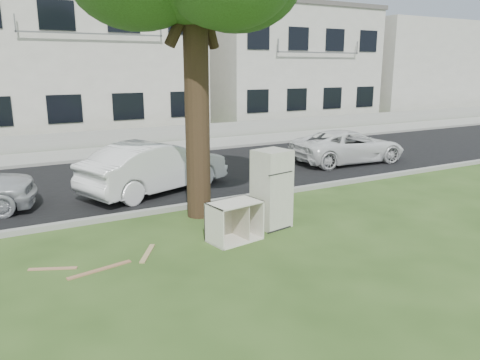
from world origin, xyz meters
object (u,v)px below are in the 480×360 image
car_center (156,167)px  car_right (348,146)px  fridge (272,189)px  cabinet (234,221)px

car_center → car_right: bearing=-106.3°
fridge → cabinet: fridge is taller
car_center → car_right: 7.38m
cabinet → car_right: bearing=24.6°
car_right → car_center: bearing=98.3°
fridge → car_center: (-1.19, 3.98, -0.14)m
fridge → car_center: bearing=96.0°
car_center → cabinet: bearing=161.0°
fridge → car_right: size_ratio=0.40×
cabinet → car_center: car_center is taller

